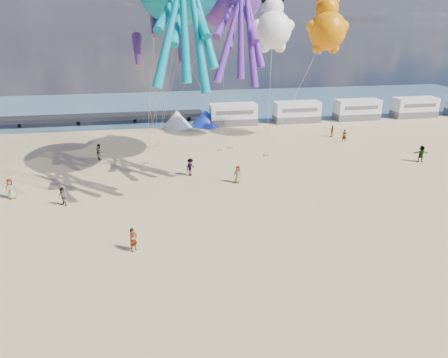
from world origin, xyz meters
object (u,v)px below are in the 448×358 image
Objects in this scene: beachgoer_7 at (63,197)px; sandbag_b at (220,150)px; standing_person at (133,240)px; sandbag_c at (266,155)px; windsock_left at (154,19)px; windsock_mid at (181,48)px; windsock_right at (137,51)px; beachgoer_5 at (344,136)px; beachgoer_2 at (190,167)px; beachgoer_6 at (11,189)px; beachgoer_4 at (421,154)px; sandbag_a at (146,163)px; sandbag_d at (231,147)px; kite_teddy_orange at (327,31)px; sandbag_e at (158,146)px; tent_blue at (205,118)px; beachgoer_1 at (99,152)px; motorhome_3 at (415,107)px; motorhome_1 at (297,112)px; motorhome_2 at (357,110)px; kite_panda at (273,30)px; motorhome_0 at (233,114)px; tent_white at (177,119)px; beachgoer_0 at (238,174)px.

sandbag_b is at bearing 84.51° from beachgoer_7.
sandbag_c is at bearing 8.20° from standing_person.
windsock_left is 1.18× the size of windsock_mid.
windsock_left is at bearing 62.74° from windsock_right.
windsock_right is (-23.83, -9.00, 10.89)m from beachgoer_5.
beachgoer_2 is 15.60m from beachgoer_6.
sandbag_b is 1.00× the size of sandbag_c.
windsock_left reaches higher than beachgoer_2.
sandbag_b is (-20.32, 7.42, -0.79)m from beachgoer_4.
sandbag_a is (11.10, 6.92, -0.77)m from beachgoer_6.
sandbag_b is at bearing 44.22° from windsock_right.
sandbag_c is 0.08× the size of windsock_mid.
sandbag_b is at bearing -151.41° from sandbag_d.
beachgoer_6 is 0.24× the size of kite_teddy_orange.
sandbag_e is at bearing 107.52° from beachgoer_7.
tent_blue is 15.87m from windsock_mid.
tent_blue reaches higher than beachgoer_4.
beachgoer_1 is 0.40× the size of windsock_right.
standing_person is at bearing -128.25° from sandbag_c.
beachgoer_6 is at bearing -152.87° from sandbag_b.
standing_person is 19.81m from beachgoer_1.
motorhome_3 is 40.51m from sandbag_e.
beachgoer_2 is at bearing -132.46° from motorhome_1.
motorhome_2 is at bearing 32.11° from windsock_right.
kite_teddy_orange is 22.92m from windsock_right.
standing_person is at bearing -96.59° from windsock_left.
motorhome_2 reaches higher than sandbag_e.
sandbag_b is at bearing 11.69° from beachgoer_6.
beachgoer_2 is 0.96× the size of beachgoer_4.
sandbag_e is 15.99m from windsock_left.
beachgoer_4 is (6.94, -19.29, -0.60)m from motorhome_1.
beachgoer_1 is (-26.64, -12.63, -0.63)m from motorhome_1.
beachgoer_6 is 3.54× the size of sandbag_b.
beachgoer_7 is at bearing -153.00° from motorhome_3.
sandbag_b is 0.11× the size of windsock_right.
kite_panda is at bearing -1.22° from sandbag_e.
sandbag_c is at bearing -12.82° from windsock_mid.
motorhome_0 is 8.01m from tent_white.
sandbag_a is at bearing -129.33° from motorhome_0.
beachgoer_6 is at bearing -140.62° from windsock_mid.
motorhome_2 is 31.48m from beachgoer_0.
beachgoer_1 is 28.93m from beachgoer_5.
motorhome_2 is 38.29m from beachgoer_1.
motorhome_1 is at bearing 113.70° from beachgoer_5.
beachgoer_2 is 13.64m from windsock_left.
beachgoer_4 is at bearing -97.57° from motorhome_2.
beachgoer_0 is 8.60m from sandbag_c.
windsock_right is (-1.15, -10.91, 11.58)m from sandbag_e.
sandbag_e is at bearing 30.26° from beachgoer_6.
beachgoer_6 is 17.74m from sandbag_e.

